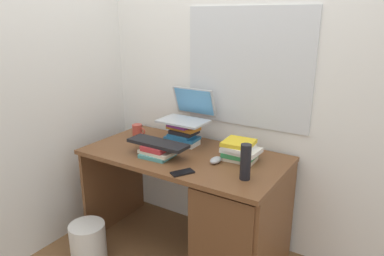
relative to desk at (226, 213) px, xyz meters
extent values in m
plane|color=brown|center=(-0.34, 0.03, -0.40)|extent=(6.00, 6.00, 0.00)
cube|color=white|center=(-0.34, 0.42, 0.90)|extent=(6.00, 0.05, 2.60)
cube|color=silver|center=(-0.07, 0.39, 0.89)|extent=(0.90, 0.01, 0.80)
cube|color=silver|center=(-1.24, 0.03, 0.90)|extent=(0.05, 6.00, 2.60)
cube|color=brown|center=(-0.34, 0.03, 0.32)|extent=(1.36, 0.71, 0.03)
cube|color=brown|center=(-1.01, 0.03, -0.05)|extent=(0.02, 0.65, 0.71)
cube|color=brown|center=(0.32, 0.03, -0.05)|extent=(0.02, 0.65, 0.71)
cube|color=brown|center=(0.11, -0.01, -0.05)|extent=(0.41, 0.60, 0.68)
cube|color=white|center=(-0.44, 0.18, 0.36)|extent=(0.20, 0.12, 0.04)
cube|color=#2672B2|center=(-0.45, 0.17, 0.39)|extent=(0.24, 0.15, 0.02)
cube|color=#2672B2|center=(-0.45, 0.16, 0.41)|extent=(0.17, 0.13, 0.02)
cube|color=black|center=(-0.44, 0.18, 0.43)|extent=(0.18, 0.15, 0.03)
cube|color=orange|center=(-0.45, 0.18, 0.46)|extent=(0.24, 0.15, 0.03)
cube|color=#8C338C|center=(-0.45, 0.18, 0.49)|extent=(0.18, 0.18, 0.03)
cube|color=teal|center=(-0.46, -0.11, 0.35)|extent=(0.20, 0.19, 0.02)
cube|color=beige|center=(-0.45, -0.11, 0.37)|extent=(0.23, 0.17, 0.02)
cube|color=#B22D33|center=(-0.46, -0.11, 0.40)|extent=(0.16, 0.16, 0.03)
cube|color=beige|center=(0.02, 0.12, 0.35)|extent=(0.22, 0.16, 0.02)
cube|color=#338C4C|center=(0.02, 0.13, 0.37)|extent=(0.21, 0.17, 0.03)
cube|color=white|center=(0.03, 0.13, 0.40)|extent=(0.24, 0.18, 0.03)
cube|color=white|center=(0.02, 0.11, 0.43)|extent=(0.18, 0.18, 0.02)
cube|color=yellow|center=(0.01, 0.12, 0.45)|extent=(0.20, 0.20, 0.03)
cube|color=#B7BABF|center=(-0.45, 0.17, 0.51)|extent=(0.34, 0.23, 0.01)
cube|color=#B7BABF|center=(-0.45, 0.32, 0.62)|extent=(0.34, 0.08, 0.21)
cube|color=#59A5E5|center=(-0.45, 0.32, 0.62)|extent=(0.30, 0.07, 0.19)
cube|color=black|center=(-0.46, -0.10, 0.43)|extent=(0.42, 0.15, 0.02)
ellipsoid|color=#A5A8AD|center=(-0.08, 0.00, 0.35)|extent=(0.06, 0.10, 0.04)
cylinder|color=#B23F33|center=(-0.84, 0.13, 0.39)|extent=(0.08, 0.08, 0.10)
torus|color=#B23F33|center=(-0.79, 0.13, 0.39)|extent=(0.05, 0.01, 0.05)
cylinder|color=black|center=(0.17, -0.12, 0.44)|extent=(0.06, 0.06, 0.21)
cube|color=black|center=(-0.17, -0.24, 0.34)|extent=(0.12, 0.15, 0.01)
cylinder|color=silver|center=(-0.83, -0.44, -0.27)|extent=(0.24, 0.24, 0.28)
camera|label=1|loc=(0.90, -1.85, 1.22)|focal=33.52mm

